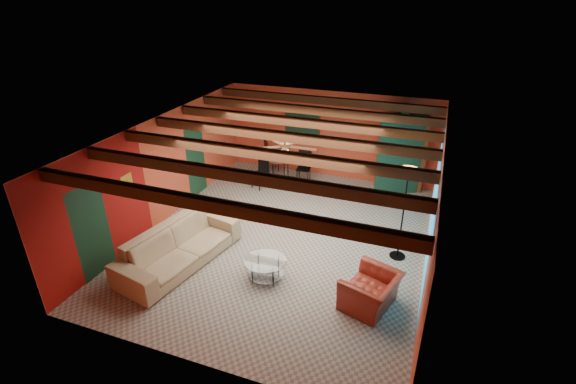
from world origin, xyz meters
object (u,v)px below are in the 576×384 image
at_px(armoire, 401,155).
at_px(potted_plant, 407,109).
at_px(dining_table, 278,164).
at_px(vase, 278,145).
at_px(sofa, 179,246).
at_px(floor_lamp, 403,215).
at_px(armchair, 371,291).
at_px(coffee_table, 266,269).

relative_size(armoire, potted_plant, 4.47).
relative_size(dining_table, vase, 10.13).
bearing_deg(potted_plant, armoire, 0.00).
relative_size(sofa, floor_lamp, 1.35).
distance_m(armchair, dining_table, 6.06).
relative_size(coffee_table, vase, 4.45).
bearing_deg(coffee_table, floor_lamp, 34.64).
bearing_deg(sofa, dining_table, 6.26).
height_order(dining_table, vase, vase).
bearing_deg(armchair, coffee_table, -75.44).
height_order(sofa, potted_plant, potted_plant).
bearing_deg(armchair, sofa, -72.27).
distance_m(armchair, potted_plant, 5.77).
xyz_separation_m(armchair, floor_lamp, (0.31, 1.82, 0.74)).
relative_size(dining_table, armoire, 0.91).
height_order(coffee_table, potted_plant, potted_plant).
bearing_deg(floor_lamp, armoire, 97.22).
xyz_separation_m(sofa, potted_plant, (4.01, 5.42, 2.02)).
xyz_separation_m(armoire, floor_lamp, (0.45, -3.55, -0.02)).
height_order(armoire, vase, armoire).
bearing_deg(vase, floor_lamp, -36.25).
height_order(armchair, floor_lamp, floor_lamp).
xyz_separation_m(armchair, vase, (-3.72, 4.77, 0.80)).
xyz_separation_m(armchair, potted_plant, (-0.14, 5.37, 2.10)).
bearing_deg(coffee_table, potted_plant, 68.80).
xyz_separation_m(sofa, coffee_table, (1.96, 0.14, -0.20)).
xyz_separation_m(armoire, potted_plant, (0.00, 0.00, 1.34)).
height_order(sofa, coffee_table, sofa).
relative_size(armchair, potted_plant, 2.14).
bearing_deg(vase, dining_table, 0.00).
bearing_deg(vase, armchair, -52.06).
bearing_deg(vase, sofa, -95.11).
relative_size(sofa, potted_plant, 5.90).
distance_m(floor_lamp, vase, 5.00).
bearing_deg(armoire, sofa, -151.22).
bearing_deg(sofa, armchair, -77.99).
bearing_deg(sofa, coffee_table, -74.46).
relative_size(sofa, coffee_table, 3.30).
relative_size(dining_table, floor_lamp, 0.93).
xyz_separation_m(coffee_table, vase, (-1.53, 4.68, 0.91)).
bearing_deg(potted_plant, armchair, -88.46).
relative_size(armchair, vase, 5.31).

